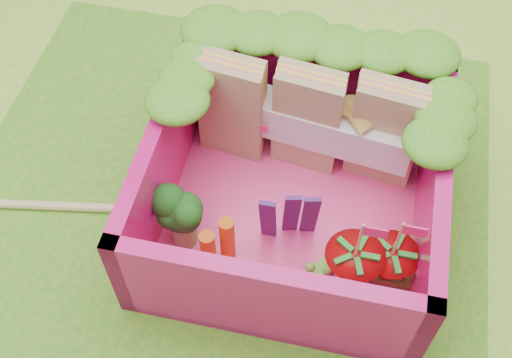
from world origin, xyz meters
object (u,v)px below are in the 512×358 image
object	(u,v)px
strawberry_left	(352,269)
bento_box	(294,182)
sandwich_stack	(308,119)
strawberry_right	(388,266)
broccoli	(181,218)

from	to	relation	value
strawberry_left	bento_box	bearing A→B (deg)	133.83
bento_box	strawberry_left	xyz separation A→B (m)	(0.32, -0.33, -0.09)
sandwich_stack	strawberry_right	size ratio (longest dim) A/B	2.26
broccoli	strawberry_right	world-z (taller)	strawberry_right
bento_box	strawberry_right	xyz separation A→B (m)	(0.47, -0.28, -0.10)
sandwich_stack	strawberry_left	bearing A→B (deg)	-65.02
sandwich_stack	broccoli	xyz separation A→B (m)	(-0.47, -0.61, -0.09)
bento_box	sandwich_stack	xyz separation A→B (m)	(0.01, 0.34, 0.06)
strawberry_left	strawberry_right	world-z (taller)	strawberry_left
strawberry_right	strawberry_left	bearing A→B (deg)	-161.56
sandwich_stack	broccoli	bearing A→B (deg)	-127.27
sandwich_stack	strawberry_left	distance (m)	0.76
strawberry_left	strawberry_right	size ratio (longest dim) A/B	1.04
sandwich_stack	strawberry_left	xyz separation A→B (m)	(0.31, -0.67, -0.15)
strawberry_left	broccoli	bearing A→B (deg)	175.40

